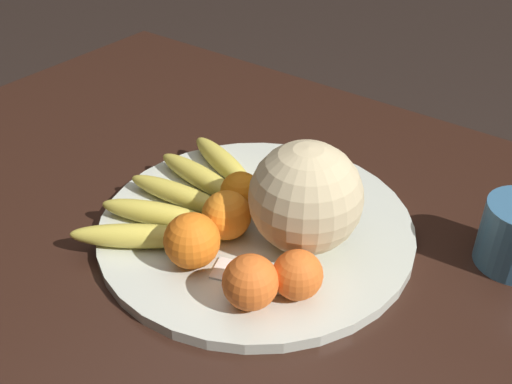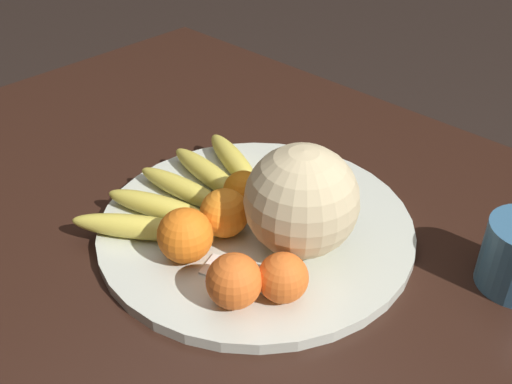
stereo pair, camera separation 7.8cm
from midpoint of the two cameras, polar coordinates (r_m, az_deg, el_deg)
kitchen_table at (r=0.92m, az=-1.08°, el=-7.78°), size 1.25×0.95×0.76m
fruit_bowl at (r=0.82m, az=2.75°, el=-3.38°), size 0.43×0.43×0.02m
melon at (r=0.73m, az=7.41°, el=-0.95°), size 0.14×0.14×0.14m
banana_bunch at (r=0.85m, az=-3.99°, el=0.13°), size 0.19×0.31×0.03m
orange_front_left at (r=0.73m, az=-3.75°, el=-4.26°), size 0.07×0.07×0.07m
orange_front_right at (r=0.68m, az=1.23°, el=-8.61°), size 0.06×0.06×0.06m
orange_mid_center at (r=0.77m, az=-0.15°, el=-2.11°), size 0.06×0.06×0.06m
orange_back_left at (r=0.69m, az=5.87°, el=-8.25°), size 0.06×0.06×0.06m
orange_back_right at (r=0.82m, az=1.53°, el=-0.00°), size 0.06×0.06×0.06m
produce_tag at (r=0.73m, az=1.48°, el=-7.97°), size 0.10×0.07×0.00m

